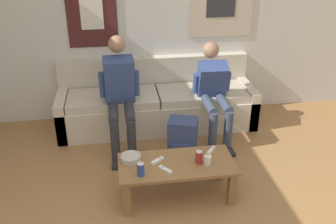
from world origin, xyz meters
TOP-DOWN VIEW (x-y plane):
  - wall_back at (0.00, 2.85)m, footprint 10.00×0.07m
  - couch at (0.27, 2.48)m, footprint 2.49×0.75m
  - coffee_table at (0.27, 0.99)m, footprint 1.09×0.51m
  - person_seated_adult at (-0.20, 2.07)m, footprint 0.47×0.86m
  - person_seated_teen at (0.91, 2.09)m, footprint 0.47×0.88m
  - backpack at (0.45, 1.65)m, footprint 0.37×0.34m
  - ceramic_bowl at (-0.15, 1.10)m, footprint 0.20×0.20m
  - pillar_candle at (0.55, 0.93)m, footprint 0.07×0.07m
  - drink_can_blue at (-0.08, 0.85)m, footprint 0.07×0.07m
  - drink_can_red at (0.47, 0.96)m, footprint 0.07×0.07m
  - game_controller_near_left at (0.10, 1.04)m, footprint 0.14×0.11m
  - game_controller_near_right at (0.64, 1.14)m, footprint 0.12×0.13m
  - game_controller_far_center at (0.15, 0.88)m, footprint 0.12×0.13m

SIDE VIEW (x-z plane):
  - backpack at x=0.45m, z-range -0.01..0.45m
  - couch at x=0.27m, z-range -0.13..0.70m
  - coffee_table at x=0.27m, z-range 0.12..0.49m
  - game_controller_near_left at x=0.10m, z-range 0.37..0.40m
  - game_controller_near_right at x=0.64m, z-range 0.37..0.40m
  - game_controller_far_center at x=0.15m, z-range 0.37..0.40m
  - ceramic_bowl at x=-0.15m, z-range 0.38..0.43m
  - pillar_candle at x=0.55m, z-range 0.37..0.47m
  - drink_can_blue at x=-0.08m, z-range 0.37..0.50m
  - drink_can_red at x=0.47m, z-range 0.37..0.50m
  - person_seated_teen at x=0.91m, z-range 0.05..1.18m
  - person_seated_adult at x=-0.20m, z-range 0.04..1.31m
  - wall_back at x=0.00m, z-range 0.00..2.55m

